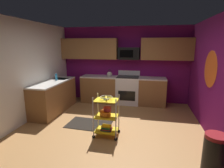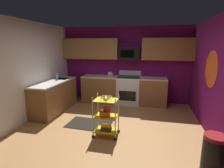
{
  "view_description": "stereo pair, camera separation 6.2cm",
  "coord_description": "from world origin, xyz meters",
  "px_view_note": "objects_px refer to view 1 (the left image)",
  "views": [
    {
      "loc": [
        0.86,
        -3.81,
        1.97
      ],
      "look_at": [
        -0.0,
        0.32,
        1.05
      ],
      "focal_mm": 28.54,
      "sensor_mm": 36.0,
      "label": 1
    },
    {
      "loc": [
        0.92,
        -3.79,
        1.97
      ],
      "look_at": [
        -0.0,
        0.32,
        1.05
      ],
      "focal_mm": 28.54,
      "sensor_mm": 36.0,
      "label": 2
    }
  ],
  "objects_px": {
    "oven_range": "(128,90)",
    "microwave": "(129,54)",
    "mixing_bowl_small": "(107,109)",
    "trash_can": "(214,155)",
    "dish_soap_bottle": "(56,77)",
    "fruit_bowl": "(106,98)",
    "mixing_bowl_large": "(105,113)",
    "rolling_cart": "(106,116)",
    "kettle": "(110,74)",
    "book_stack": "(107,128)"
  },
  "relations": [
    {
      "from": "dish_soap_bottle",
      "to": "trash_can",
      "type": "bearing_deg",
      "value": -29.89
    },
    {
      "from": "rolling_cart",
      "to": "trash_can",
      "type": "distance_m",
      "value": 2.09
    },
    {
      "from": "oven_range",
      "to": "fruit_bowl",
      "type": "bearing_deg",
      "value": -94.54
    },
    {
      "from": "oven_range",
      "to": "microwave",
      "type": "relative_size",
      "value": 1.57
    },
    {
      "from": "dish_soap_bottle",
      "to": "mixing_bowl_small",
      "type": "bearing_deg",
      "value": -34.9
    },
    {
      "from": "fruit_bowl",
      "to": "book_stack",
      "type": "xyz_separation_m",
      "value": [
        -0.0,
        0.0,
        -0.7
      ]
    },
    {
      "from": "fruit_bowl",
      "to": "dish_soap_bottle",
      "type": "bearing_deg",
      "value": 144.62
    },
    {
      "from": "oven_range",
      "to": "microwave",
      "type": "height_order",
      "value": "microwave"
    },
    {
      "from": "mixing_bowl_large",
      "to": "kettle",
      "type": "height_order",
      "value": "kettle"
    },
    {
      "from": "kettle",
      "to": "trash_can",
      "type": "relative_size",
      "value": 0.4
    },
    {
      "from": "fruit_bowl",
      "to": "dish_soap_bottle",
      "type": "distance_m",
      "value": 2.33
    },
    {
      "from": "microwave",
      "to": "mixing_bowl_large",
      "type": "distance_m",
      "value": 2.75
    },
    {
      "from": "microwave",
      "to": "kettle",
      "type": "xyz_separation_m",
      "value": [
        -0.64,
        -0.11,
        -0.7
      ]
    },
    {
      "from": "oven_range",
      "to": "rolling_cart",
      "type": "distance_m",
      "value": 2.37
    },
    {
      "from": "fruit_bowl",
      "to": "mixing_bowl_large",
      "type": "relative_size",
      "value": 1.08
    },
    {
      "from": "mixing_bowl_large",
      "to": "dish_soap_bottle",
      "type": "relative_size",
      "value": 1.26
    },
    {
      "from": "oven_range",
      "to": "dish_soap_bottle",
      "type": "relative_size",
      "value": 5.5
    },
    {
      "from": "kettle",
      "to": "trash_can",
      "type": "xyz_separation_m",
      "value": [
        2.36,
        -3.2,
        -0.67
      ]
    },
    {
      "from": "mixing_bowl_small",
      "to": "kettle",
      "type": "bearing_deg",
      "value": 101.35
    },
    {
      "from": "kettle",
      "to": "mixing_bowl_large",
      "type": "bearing_deg",
      "value": -79.71
    },
    {
      "from": "book_stack",
      "to": "dish_soap_bottle",
      "type": "distance_m",
      "value": 2.47
    },
    {
      "from": "rolling_cart",
      "to": "mixing_bowl_large",
      "type": "xyz_separation_m",
      "value": [
        -0.03,
        0.0,
        0.07
      ]
    },
    {
      "from": "mixing_bowl_small",
      "to": "book_stack",
      "type": "height_order",
      "value": "mixing_bowl_small"
    },
    {
      "from": "microwave",
      "to": "fruit_bowl",
      "type": "bearing_deg",
      "value": -94.34
    },
    {
      "from": "oven_range",
      "to": "trash_can",
      "type": "xyz_separation_m",
      "value": [
        1.72,
        -3.2,
        -0.15
      ]
    },
    {
      "from": "oven_range",
      "to": "dish_soap_bottle",
      "type": "distance_m",
      "value": 2.38
    },
    {
      "from": "mixing_bowl_small",
      "to": "book_stack",
      "type": "xyz_separation_m",
      "value": [
        -0.02,
        -0.01,
        -0.44
      ]
    },
    {
      "from": "microwave",
      "to": "mixing_bowl_large",
      "type": "xyz_separation_m",
      "value": [
        -0.21,
        -2.47,
        -1.18
      ]
    },
    {
      "from": "oven_range",
      "to": "dish_soap_bottle",
      "type": "bearing_deg",
      "value": -153.98
    },
    {
      "from": "microwave",
      "to": "dish_soap_bottle",
      "type": "height_order",
      "value": "microwave"
    },
    {
      "from": "oven_range",
      "to": "microwave",
      "type": "xyz_separation_m",
      "value": [
        -0.0,
        0.1,
        1.22
      ]
    },
    {
      "from": "fruit_bowl",
      "to": "dish_soap_bottle",
      "type": "xyz_separation_m",
      "value": [
        -1.9,
        1.35,
        0.14
      ]
    },
    {
      "from": "mixing_bowl_large",
      "to": "mixing_bowl_small",
      "type": "distance_m",
      "value": 0.11
    },
    {
      "from": "book_stack",
      "to": "mixing_bowl_small",
      "type": "bearing_deg",
      "value": 32.69
    },
    {
      "from": "dish_soap_bottle",
      "to": "oven_range",
      "type": "bearing_deg",
      "value": 26.02
    },
    {
      "from": "oven_range",
      "to": "trash_can",
      "type": "relative_size",
      "value": 1.67
    },
    {
      "from": "oven_range",
      "to": "dish_soap_bottle",
      "type": "xyz_separation_m",
      "value": [
        -2.08,
        -1.02,
        0.54
      ]
    },
    {
      "from": "trash_can",
      "to": "rolling_cart",
      "type": "bearing_deg",
      "value": 156.25
    },
    {
      "from": "rolling_cart",
      "to": "book_stack",
      "type": "bearing_deg",
      "value": 0.0
    },
    {
      "from": "oven_range",
      "to": "rolling_cart",
      "type": "bearing_deg",
      "value": -94.54
    },
    {
      "from": "mixing_bowl_large",
      "to": "trash_can",
      "type": "relative_size",
      "value": 0.38
    },
    {
      "from": "kettle",
      "to": "trash_can",
      "type": "bearing_deg",
      "value": -53.59
    },
    {
      "from": "rolling_cart",
      "to": "mixing_bowl_small",
      "type": "relative_size",
      "value": 5.03
    },
    {
      "from": "rolling_cart",
      "to": "mixing_bowl_small",
      "type": "bearing_deg",
      "value": 32.69
    },
    {
      "from": "microwave",
      "to": "trash_can",
      "type": "height_order",
      "value": "microwave"
    },
    {
      "from": "mixing_bowl_small",
      "to": "trash_can",
      "type": "height_order",
      "value": "trash_can"
    },
    {
      "from": "oven_range",
      "to": "mixing_bowl_small",
      "type": "height_order",
      "value": "oven_range"
    },
    {
      "from": "kettle",
      "to": "mixing_bowl_small",
      "type": "bearing_deg",
      "value": -78.65
    },
    {
      "from": "fruit_bowl",
      "to": "mixing_bowl_large",
      "type": "distance_m",
      "value": 0.36
    },
    {
      "from": "oven_range",
      "to": "fruit_bowl",
      "type": "distance_m",
      "value": 2.4
    }
  ]
}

